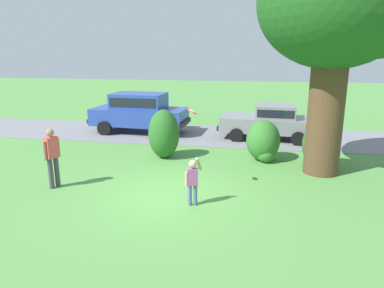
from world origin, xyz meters
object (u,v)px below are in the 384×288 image
at_px(adult_onlooker, 52,155).
at_px(child_thrower, 193,179).
at_px(parked_sedan, 271,121).
at_px(parked_suv, 139,111).
at_px(frisbee, 192,111).
at_px(oak_tree_large, 337,11).

bearing_deg(adult_onlooker, child_thrower, -7.09).
relative_size(parked_sedan, parked_suv, 0.95).
relative_size(child_thrower, frisbee, 4.58).
height_order(parked_sedan, child_thrower, parked_sedan).
height_order(parked_sedan, parked_suv, parked_suv).
relative_size(parked_suv, adult_onlooker, 2.75).
distance_m(oak_tree_large, child_thrower, 6.60).
distance_m(parked_sedan, parked_suv, 6.22).
distance_m(parked_suv, frisbee, 8.12).
distance_m(parked_sedan, frisbee, 7.36).
distance_m(oak_tree_large, adult_onlooker, 9.30).
relative_size(child_thrower, adult_onlooker, 0.74).
bearing_deg(parked_suv, child_thrower, -63.08).
bearing_deg(oak_tree_large, frisbee, -147.63).
height_order(oak_tree_large, parked_sedan, oak_tree_large).
height_order(oak_tree_large, child_thrower, oak_tree_large).
distance_m(parked_sedan, child_thrower, 8.03).
xyz_separation_m(parked_sedan, child_thrower, (-2.19, -7.72, -0.13)).
height_order(parked_suv, frisbee, frisbee).
bearing_deg(frisbee, adult_onlooker, -174.64).
relative_size(oak_tree_large, adult_onlooker, 4.14).
xyz_separation_m(frisbee, adult_onlooker, (-4.00, -0.38, -1.31)).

